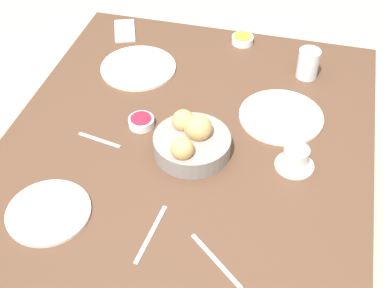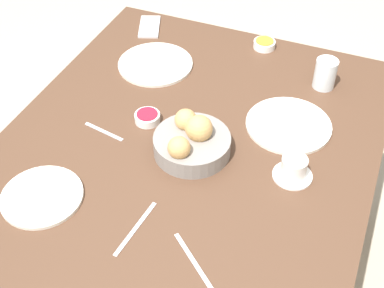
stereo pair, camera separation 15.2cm
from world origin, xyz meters
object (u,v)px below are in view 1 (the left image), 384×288
Objects in this scene: jam_bowl_berry at (141,122)px; knife_silver at (150,234)px; bread_basket at (192,140)px; fork_silver at (216,261)px; jam_bowl_honey at (243,39)px; water_tumbler at (308,64)px; plate_far_center at (281,116)px; coffee_cup at (295,159)px; cell_phone at (125,31)px; plate_near_left at (138,68)px; spoon_coffee at (99,140)px; plate_near_right at (49,212)px.

jam_bowl_berry is 0.41m from knife_silver.
bread_basket is 0.38m from fork_silver.
water_tumbler is at bearing 59.09° from jam_bowl_honey.
jam_bowl_berry is (0.14, -0.41, 0.01)m from plate_far_center.
coffee_cup is at bearing 158.33° from fork_silver.
jam_bowl_berry reaches higher than plate_far_center.
plate_far_center is 1.56× the size of cell_phone.
coffee_cup is (-0.01, 0.29, -0.01)m from bread_basket.
coffee_cup is (0.33, 0.57, 0.02)m from plate_near_left.
coffee_cup is at bearing 51.83° from cell_phone.
coffee_cup is 0.78× the size of spoon_coffee.
plate_near_left is 0.53m from plate_far_center.
bread_basket reaches higher than jam_bowl_honey.
spoon_coffee is (-0.33, -0.42, 0.00)m from fork_silver.
coffee_cup is 0.47m from jam_bowl_berry.
plate_far_center is 0.43m from jam_bowl_honey.
spoon_coffee is (0.10, -0.10, -0.01)m from jam_bowl_berry.
plate_far_center is 0.21m from coffee_cup.
plate_far_center is at bearing 109.10° from jam_bowl_berry.
bread_basket is 0.32m from knife_silver.
plate_near_right is at bearing -37.34° from water_tumbler.
cell_phone reaches higher than fork_silver.
water_tumbler is 1.28× the size of jam_bowl_honey.
bread_basket reaches higher than plate_near_right.
fork_silver is 0.53m from spoon_coffee.
bread_basket is 0.60m from jam_bowl_honey.
coffee_cup is 0.46m from knife_silver.
plate_near_right is 0.96m from water_tumbler.
coffee_cup is 0.72× the size of fork_silver.
water_tumbler is at bearing 129.48° from jam_bowl_berry.
plate_near_left is at bearing 30.38° from cell_phone.
bread_basket is 0.69m from cell_phone.
coffee_cup is 0.66× the size of cell_phone.
plate_near_left is 0.29m from jam_bowl_berry.
knife_silver is (0.91, -0.06, -0.01)m from jam_bowl_honey.
jam_bowl_berry reaches higher than plate_near_right.
fork_silver is 1.08× the size of spoon_coffee.
bread_basket is at bearing 175.30° from knife_silver.
fork_silver is (0.03, 0.45, -0.00)m from plate_near_right.
bread_basket reaches higher than jam_bowl_berry.
bread_basket is 1.45× the size of fork_silver.
cell_phone reaches higher than spoon_coffee.
jam_bowl_honey is 0.70m from spoon_coffee.
plate_near_right is 1.43× the size of fork_silver.
plate_near_left is 0.37m from spoon_coffee.
water_tumbler is 0.91× the size of coffee_cup.
spoon_coffee is at bearing 0.51° from plate_near_left.
fork_silver is (0.35, 0.15, -0.04)m from bread_basket.
cell_phone is (-0.49, -0.23, -0.01)m from jam_bowl_berry.
plate_near_right is 0.84× the size of plate_far_center.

